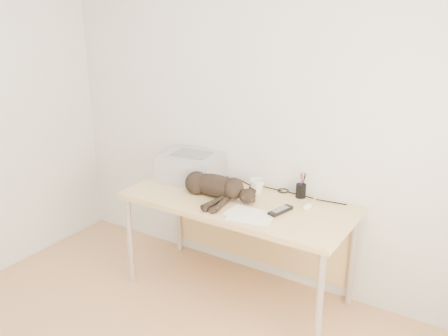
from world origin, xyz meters
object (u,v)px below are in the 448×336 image
Objects in this scene: mug at (257,186)px; pen_cup at (301,191)px; desk at (243,213)px; mouse at (307,205)px; printer at (192,167)px; cat at (213,186)px.

pen_cup reaches higher than mug.
desk is 15.57× the size of mouse.
mouse reaches higher than desk.
printer reaches higher than cat.
mug is (0.05, 0.10, 0.18)m from desk.
cat is 0.32m from mug.
cat reaches higher than mug.
cat is 7.02× the size of mug.
mug is 0.41m from mouse.
printer is 0.38m from cat.
pen_cup is at bearing 28.82° from desk.
pen_cup is (0.30, 0.09, 0.00)m from mug.
desk is 3.23× the size of printer.
pen_cup reaches higher than desk.
desk is 0.22m from mug.
mouse is (0.96, -0.02, -0.09)m from printer.
mug is at bearing 169.80° from mouse.
printer is (-0.50, 0.08, 0.24)m from desk.
mug is at bearing 2.72° from printer.
desk is 2.14× the size of cat.
printer is at bearing -177.28° from mug.
pen_cup reaches higher than mouse.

